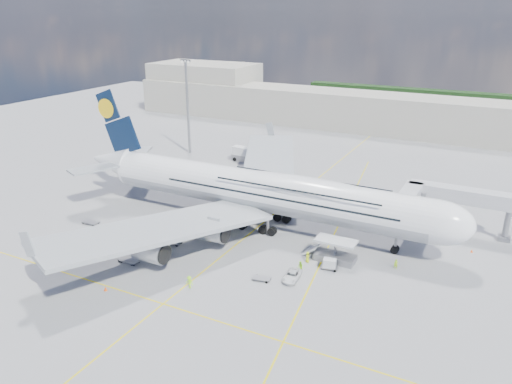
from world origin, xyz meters
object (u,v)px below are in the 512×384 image
at_px(crew_tug, 189,282).
at_px(cone_nose, 472,251).
at_px(baggage_tug, 158,256).
at_px(cone_tail, 153,187).
at_px(crew_van, 307,257).
at_px(cone_wing_left_outer, 236,172).
at_px(crew_loader, 300,267).
at_px(cone_wing_right_outer, 105,289).
at_px(catering_truck_outer, 244,155).
at_px(light_mast, 188,106).
at_px(dolly_nose_near, 262,278).
at_px(cone_wing_right_inner, 127,249).
at_px(dolly_row_c, 172,238).
at_px(cone_wing_left_inner, 283,187).
at_px(dolly_row_a, 128,260).
at_px(jet_bridge, 440,198).
at_px(cargo_loader, 334,253).
at_px(airliner, 262,191).
at_px(dolly_row_b, 130,261).
at_px(dolly_back, 91,222).
at_px(crew_nose, 396,264).
at_px(dolly_nose_far, 330,264).
at_px(service_van, 292,276).
at_px(catering_truck_inner, 264,178).
at_px(crew_wing, 215,231).

bearing_deg(crew_tug, cone_nose, 45.86).
bearing_deg(baggage_tug, cone_tail, 108.32).
xyz_separation_m(crew_van, cone_wing_left_outer, (-32.77, 35.06, -0.68)).
bearing_deg(crew_loader, cone_wing_right_outer, -99.05).
distance_m(catering_truck_outer, crew_van, 56.84).
relative_size(light_mast, dolly_nose_near, 8.72).
xyz_separation_m(light_mast, cone_wing_right_inner, (24.77, -54.84, -12.93)).
xyz_separation_m(dolly_row_c, crew_van, (23.24, 4.41, -0.18)).
bearing_deg(crew_tug, cone_wing_left_outer, 116.87).
height_order(cone_wing_left_inner, cone_wing_right_outer, cone_wing_left_inner).
bearing_deg(cone_wing_right_outer, dolly_row_a, 109.36).
height_order(jet_bridge, catering_truck_outer, jet_bridge).
relative_size(dolly_row_a, cone_wing_right_outer, 5.11).
bearing_deg(cargo_loader, jet_bridge, 54.25).
distance_m(dolly_row_a, baggage_tug, 4.80).
relative_size(airliner, baggage_tug, 29.92).
relative_size(dolly_row_b, dolly_back, 0.97).
xyz_separation_m(dolly_row_b, cone_nose, (48.38, 28.93, -0.09)).
height_order(dolly_row_c, cone_nose, dolly_row_c).
relative_size(crew_nose, cone_wing_right_inner, 2.85).
xyz_separation_m(dolly_nose_far, crew_tug, (-16.26, -14.69, 0.05)).
height_order(service_van, cone_nose, service_van).
bearing_deg(dolly_back, cone_wing_left_inner, 53.48).
distance_m(catering_truck_outer, cone_wing_left_inner, 22.68).
bearing_deg(dolly_nose_far, jet_bridge, 47.82).
xyz_separation_m(dolly_row_c, cone_wing_left_outer, (-9.53, 39.47, -0.86)).
bearing_deg(catering_truck_outer, crew_tug, -64.99).
xyz_separation_m(dolly_row_b, catering_truck_outer, (-10.50, 57.38, 1.46)).
height_order(crew_nose, cone_wing_left_outer, crew_nose).
distance_m(dolly_back, crew_nose, 55.86).
distance_m(dolly_nose_far, catering_truck_inner, 39.89).
bearing_deg(cone_tail, cone_wing_left_outer, 59.73).
relative_size(baggage_tug, cone_wing_right_inner, 4.66).
relative_size(cargo_loader, cone_nose, 15.44).
relative_size(service_van, cone_wing_left_outer, 9.08).
relative_size(jet_bridge, cone_tail, 29.92).
bearing_deg(dolly_row_a, cone_wing_right_outer, -65.65).
bearing_deg(light_mast, dolly_row_b, -64.13).
height_order(cargo_loader, dolly_back, cargo_loader).
xyz_separation_m(catering_truck_inner, crew_loader, (22.71, -33.16, -0.96)).
xyz_separation_m(airliner, light_mast, (-40.26, 35.00, 6.34)).
height_order(cone_nose, cone_wing_right_outer, cone_wing_right_outer).
bearing_deg(dolly_nose_far, dolly_row_b, -167.80).
xyz_separation_m(catering_truck_inner, service_van, (22.39, -35.59, -1.31)).
bearing_deg(cargo_loader, light_mast, 143.46).
relative_size(dolly_row_c, cone_nose, 6.05).
bearing_deg(airliner, light_mast, 139.00).
bearing_deg(crew_wing, dolly_nose_far, -105.01).
bearing_deg(dolly_row_b, cone_tail, 122.65).
height_order(crew_wing, crew_van, crew_wing).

